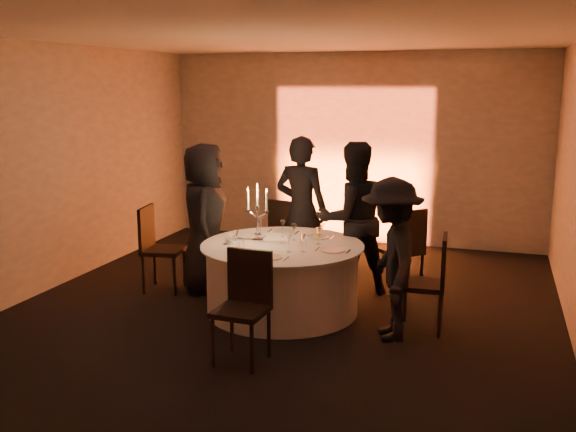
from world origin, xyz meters
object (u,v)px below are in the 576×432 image
(banquet_table, at_px, (282,278))
(chair_left, at_px, (156,243))
(candelabra, at_px, (257,221))
(chair_back_left, at_px, (288,234))
(chair_back_right, at_px, (404,245))
(guest_back_right, at_px, (352,219))
(guest_right, at_px, (391,259))
(coffee_cup, at_px, (229,241))
(chair_front, at_px, (245,299))
(chair_right, at_px, (431,277))
(guest_back_left, at_px, (301,210))
(guest_left, at_px, (205,218))

(banquet_table, relative_size, chair_left, 1.72)
(candelabra, bearing_deg, chair_back_left, 91.09)
(chair_back_right, xyz_separation_m, guest_back_right, (-0.59, -0.26, 0.34))
(chair_left, relative_size, guest_right, 0.64)
(guest_back_right, distance_m, coffee_cup, 1.55)
(chair_front, relative_size, candelabra, 1.55)
(banquet_table, bearing_deg, guest_right, -17.29)
(banquet_table, height_order, chair_right, chair_right)
(chair_back_left, bearing_deg, chair_front, 112.65)
(guest_back_left, bearing_deg, chair_left, 35.10)
(banquet_table, xyz_separation_m, candelabra, (-0.31, 0.06, 0.61))
(chair_left, bearing_deg, chair_back_right, -82.52)
(chair_left, relative_size, chair_back_left, 1.00)
(chair_back_left, height_order, guest_right, guest_right)
(guest_back_left, bearing_deg, banquet_table, 102.68)
(guest_back_left, relative_size, guest_back_right, 1.02)
(chair_back_left, relative_size, coffee_cup, 9.49)
(chair_back_left, height_order, guest_back_left, guest_back_left)
(chair_back_right, relative_size, chair_front, 1.02)
(guest_back_left, distance_m, guest_right, 2.06)
(chair_back_left, bearing_deg, guest_back_right, 170.56)
(chair_right, distance_m, candelabra, 2.00)
(guest_left, bearing_deg, guest_back_right, -95.72)
(chair_back_right, xyz_separation_m, guest_right, (0.08, -1.51, 0.22))
(guest_left, distance_m, guest_back_right, 1.78)
(chair_left, distance_m, coffee_cup, 1.24)
(guest_back_left, height_order, coffee_cup, guest_back_left)
(guest_left, xyz_separation_m, coffee_cup, (0.56, -0.58, -0.11))
(candelabra, bearing_deg, guest_back_right, 41.24)
(banquet_table, relative_size, coffee_cup, 16.36)
(guest_back_left, xyz_separation_m, guest_back_right, (0.72, -0.27, -0.02))
(chair_front, distance_m, guest_right, 1.52)
(guest_right, bearing_deg, chair_front, -69.31)
(chair_right, bearing_deg, guest_back_right, -134.65)
(chair_back_left, xyz_separation_m, guest_back_left, (0.21, -0.12, 0.35))
(guest_left, xyz_separation_m, guest_back_left, (1.01, 0.71, 0.03))
(chair_back_right, relative_size, candelabra, 1.58)
(chair_back_left, height_order, guest_back_right, guest_back_right)
(guest_right, height_order, candelabra, guest_right)
(chair_left, bearing_deg, chair_front, -140.24)
(banquet_table, xyz_separation_m, chair_back_left, (-0.34, 1.24, 0.21))
(chair_back_left, bearing_deg, guest_right, 147.68)
(guest_back_right, bearing_deg, coffee_cup, 6.74)
(chair_back_right, xyz_separation_m, guest_back_left, (-1.31, 0.00, 0.35))
(chair_back_right, xyz_separation_m, chair_front, (-1.10, -2.43, -0.01))
(chair_right, height_order, guest_left, guest_left)
(guest_back_right, bearing_deg, chair_back_right, 169.29)
(coffee_cup, bearing_deg, guest_back_right, 41.47)
(chair_back_right, bearing_deg, chair_left, -26.93)
(chair_back_left, relative_size, candelabra, 1.59)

